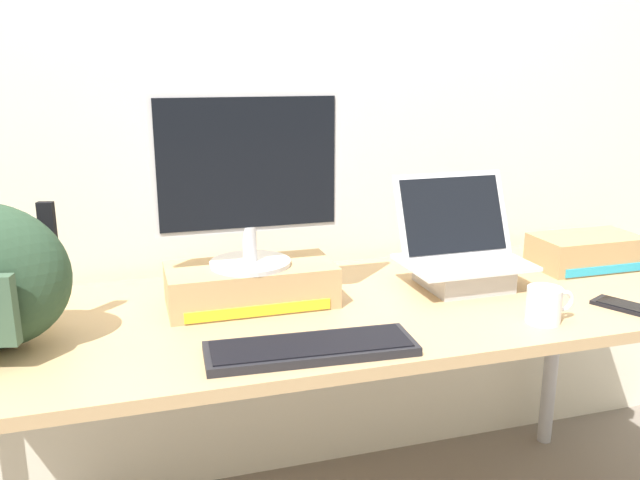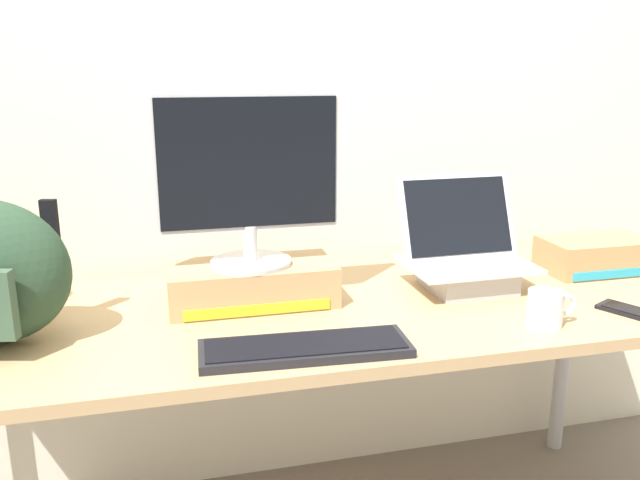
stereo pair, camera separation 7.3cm
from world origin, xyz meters
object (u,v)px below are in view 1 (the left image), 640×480
(toner_box_yellow, at_px, (251,285))
(desktop_monitor, at_px, (248,179))
(open_laptop, at_px, (462,263))
(plush_toy, at_px, (29,285))
(external_keyboard, at_px, (311,348))
(coffee_mug, at_px, (545,305))
(toner_box_cyan, at_px, (586,251))
(cell_phone, at_px, (623,306))

(toner_box_yellow, relative_size, desktop_monitor, 0.92)
(open_laptop, bearing_deg, plush_toy, 170.28)
(external_keyboard, bearing_deg, open_laptop, 34.00)
(coffee_mug, distance_m, toner_box_cyan, 0.53)
(toner_box_yellow, relative_size, open_laptop, 1.25)
(open_laptop, bearing_deg, desktop_monitor, 177.22)
(plush_toy, xyz_separation_m, toner_box_cyan, (1.60, -0.14, -0.00))
(cell_phone, bearing_deg, plush_toy, 135.47)
(open_laptop, bearing_deg, external_keyboard, -150.14)
(toner_box_yellow, height_order, toner_box_cyan, toner_box_yellow)
(desktop_monitor, bearing_deg, toner_box_yellow, 89.87)
(cell_phone, bearing_deg, open_laptop, 110.95)
(external_keyboard, height_order, toner_box_cyan, toner_box_cyan)
(external_keyboard, bearing_deg, coffee_mug, 4.10)
(plush_toy, bearing_deg, toner_box_yellow, -16.05)
(desktop_monitor, bearing_deg, open_laptop, -1.65)
(open_laptop, xyz_separation_m, coffee_mug, (0.06, -0.31, -0.02))
(coffee_mug, distance_m, cell_phone, 0.26)
(external_keyboard, xyz_separation_m, coffee_mug, (0.59, 0.01, 0.03))
(toner_box_yellow, relative_size, toner_box_cyan, 1.35)
(open_laptop, relative_size, external_keyboard, 0.74)
(cell_phone, relative_size, toner_box_cyan, 0.51)
(coffee_mug, bearing_deg, desktop_monitor, 153.43)
(toner_box_cyan, bearing_deg, plush_toy, 175.17)
(cell_phone, bearing_deg, coffee_mug, 158.51)
(toner_box_yellow, distance_m, external_keyboard, 0.35)
(open_laptop, relative_size, plush_toy, 3.20)
(coffee_mug, height_order, toner_box_cyan, toner_box_cyan)
(external_keyboard, xyz_separation_m, cell_phone, (0.85, 0.03, -0.01))
(desktop_monitor, relative_size, cell_phone, 2.88)
(desktop_monitor, distance_m, cell_phone, 1.02)
(desktop_monitor, xyz_separation_m, plush_toy, (-0.55, 0.16, -0.28))
(toner_box_yellow, relative_size, coffee_mug, 3.42)
(desktop_monitor, relative_size, toner_box_cyan, 1.47)
(desktop_monitor, xyz_separation_m, open_laptop, (0.60, -0.02, -0.27))
(coffee_mug, bearing_deg, toner_box_yellow, 153.36)
(toner_box_yellow, bearing_deg, toner_box_cyan, 1.26)
(plush_toy, bearing_deg, toner_box_cyan, -4.83)
(coffee_mug, bearing_deg, toner_box_cyan, 41.94)
(plush_toy, bearing_deg, open_laptop, -8.91)
(open_laptop, distance_m, plush_toy, 1.17)
(toner_box_yellow, bearing_deg, external_keyboard, -79.02)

